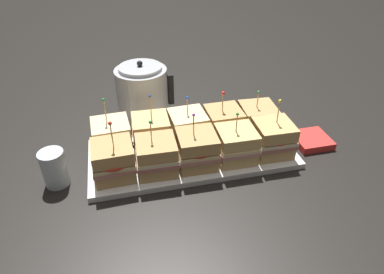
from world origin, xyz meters
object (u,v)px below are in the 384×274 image
at_px(kettle_steel, 143,93).
at_px(sandwich_back_far_right, 257,119).
at_px(sandwich_back_right, 223,123).
at_px(sandwich_front_far_left, 113,161).
at_px(sandwich_front_right, 236,144).
at_px(sandwich_front_center, 197,149).
at_px(serving_platter, 192,154).
at_px(sandwich_back_center, 188,128).
at_px(drinking_glass, 54,168).
at_px(sandwich_front_left, 157,156).
at_px(sandwich_front_far_right, 273,138).
at_px(sandwich_back_left, 151,133).
at_px(sandwich_back_far_left, 112,137).
at_px(napkin_stack, 311,140).

bearing_deg(kettle_steel, sandwich_back_far_right, -31.29).
bearing_deg(sandwich_back_right, sandwich_front_far_left, -161.54).
xyz_separation_m(sandwich_back_right, sandwich_back_far_right, (0.12, -0.00, -0.00)).
bearing_deg(sandwich_front_right, sandwich_front_center, 179.86).
height_order(serving_platter, sandwich_back_center, sandwich_back_center).
height_order(serving_platter, sandwich_front_right, sandwich_front_right).
distance_m(sandwich_front_center, drinking_glass, 0.40).
bearing_deg(sandwich_front_left, sandwich_front_far_right, 0.51).
bearing_deg(sandwich_front_far_left, sandwich_back_right, 18.46).
relative_size(sandwich_back_far_right, drinking_glass, 1.46).
bearing_deg(sandwich_back_left, sandwich_front_far_right, -18.07).
bearing_deg(sandwich_back_far_left, sandwich_front_far_right, -14.05).
relative_size(serving_platter, drinking_glass, 5.87).
bearing_deg(sandwich_front_center, serving_platter, 89.09).
height_order(sandwich_back_far_right, napkin_stack, sandwich_back_far_right).
xyz_separation_m(sandwich_back_center, drinking_glass, (-0.40, -0.09, -0.02)).
bearing_deg(serving_platter, drinking_glass, -174.96).
bearing_deg(sandwich_front_far_right, sandwich_front_left, -179.49).
bearing_deg(sandwich_back_far_right, sandwich_front_left, -161.26).
height_order(serving_platter, sandwich_front_far_left, sandwich_front_far_left).
height_order(sandwich_front_far_right, sandwich_back_far_left, sandwich_back_far_left).
height_order(sandwich_front_center, sandwich_front_right, sandwich_front_center).
xyz_separation_m(sandwich_front_center, napkin_stack, (0.41, 0.04, -0.06)).
relative_size(sandwich_front_center, drinking_glass, 1.58).
bearing_deg(sandwich_back_far_left, sandwich_back_center, -0.71).
bearing_deg(kettle_steel, sandwich_front_left, -90.28).
bearing_deg(sandwich_front_far_right, sandwich_front_right, -178.62).
relative_size(sandwich_back_far_left, sandwich_back_left, 1.01).
bearing_deg(napkin_stack, sandwich_front_left, -175.67).
relative_size(kettle_steel, napkin_stack, 1.96).
height_order(sandwich_back_far_left, drinking_glass, sandwich_back_far_left).
relative_size(sandwich_front_left, sandwich_back_far_left, 0.90).
bearing_deg(napkin_stack, kettle_steel, 150.26).
relative_size(sandwich_front_center, sandwich_back_left, 0.94).
bearing_deg(drinking_glass, sandwich_back_far_right, 8.38).
bearing_deg(sandwich_back_right, serving_platter, -153.01).
bearing_deg(kettle_steel, sandwich_front_right, -54.82).
distance_m(sandwich_front_center, sandwich_back_center, 0.12).
height_order(sandwich_front_left, sandwich_front_right, sandwich_front_left).
distance_m(sandwich_back_far_left, drinking_glass, 0.19).
xyz_separation_m(sandwich_back_right, napkin_stack, (0.28, -0.08, -0.06)).
height_order(sandwich_back_right, sandwich_back_far_right, sandwich_back_right).
distance_m(serving_platter, sandwich_front_right, 0.15).
relative_size(sandwich_back_center, drinking_glass, 1.50).
relative_size(sandwich_front_center, napkin_stack, 1.51).
xyz_separation_m(sandwich_front_far_left, sandwich_front_far_right, (0.48, -0.00, -0.00)).
bearing_deg(sandwich_front_far_right, serving_platter, 166.17).
height_order(sandwich_back_far_left, sandwich_back_center, sandwich_back_far_left).
bearing_deg(sandwich_front_center, sandwich_back_left, 134.42).
bearing_deg(sandwich_back_right, sandwich_front_left, -152.69).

